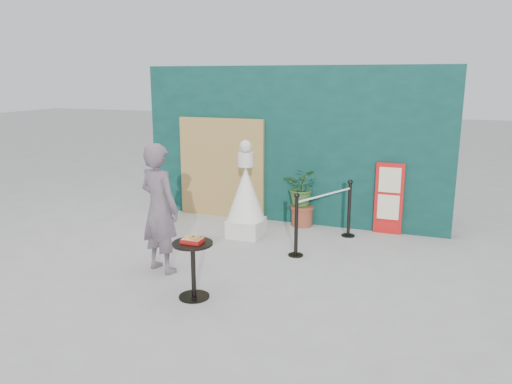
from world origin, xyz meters
name	(u,v)px	position (x,y,z in m)	size (l,w,h in m)	color
ground	(226,278)	(0.00, 0.00, 0.00)	(60.00, 60.00, 0.00)	#ADAAA5
back_wall	(292,145)	(0.00, 3.15, 1.50)	(6.00, 0.30, 3.00)	#0B312B
bamboo_fence	(221,168)	(-1.40, 2.94, 1.00)	(1.80, 0.08, 2.00)	tan
woman	(159,208)	(-1.02, -0.05, 0.95)	(0.69, 0.45, 1.89)	#695A64
menu_board	(389,199)	(1.90, 2.95, 0.65)	(0.50, 0.07, 1.30)	red
statue	(246,198)	(-0.45, 1.89, 0.71)	(0.68, 0.68, 1.73)	silver
cafe_table	(193,261)	(-0.14, -0.72, 0.50)	(0.52, 0.52, 0.75)	black
food_basket	(193,240)	(-0.13, -0.72, 0.79)	(0.26, 0.19, 0.11)	#AE1812
planter	(303,192)	(0.31, 2.87, 0.66)	(0.66, 0.58, 1.13)	brown
stanchion_barrier	(324,217)	(0.97, 1.88, 0.49)	(0.84, 1.54, 1.03)	black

